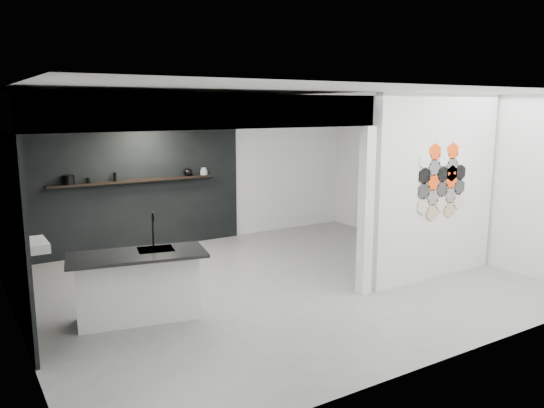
{
  "coord_description": "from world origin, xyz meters",
  "views": [
    {
      "loc": [
        -4.08,
        -6.42,
        2.59
      ],
      "look_at": [
        0.1,
        0.3,
        1.15
      ],
      "focal_mm": 35.0,
      "sensor_mm": 36.0,
      "label": 1
    }
  ],
  "objects": [
    {
      "name": "floor",
      "position": [
        0.0,
        0.0,
        -0.01
      ],
      "size": [
        7.0,
        6.0,
        0.01
      ],
      "primitive_type": "cube",
      "color": "slate"
    },
    {
      "name": "wall_basin",
      "position": [
        -3.24,
        0.8,
        0.85
      ],
      "size": [
        0.4,
        0.6,
        0.12
      ],
      "primitive_type": "cube",
      "color": "silver",
      "rests_on": "bay_clad_left"
    },
    {
      "name": "bay_clad_back",
      "position": [
        -1.3,
        2.97,
        1.18
      ],
      "size": [
        4.4,
        0.04,
        2.35
      ],
      "primitive_type": "cube",
      "color": "black",
      "rests_on": "floor"
    },
    {
      "name": "corner_column",
      "position": [
        0.82,
        -1.0,
        1.18
      ],
      "size": [
        0.16,
        0.16,
        2.35
      ],
      "primitive_type": "cube",
      "color": "silver",
      "rests_on": "floor"
    },
    {
      "name": "hex_tile_cluster",
      "position": [
        2.26,
        -1.09,
        1.5
      ],
      "size": [
        1.04,
        0.02,
        1.16
      ],
      "color": "beige",
      "rests_on": "partition_panel"
    },
    {
      "name": "kitchen_island",
      "position": [
        -2.19,
        -0.26,
        0.44
      ],
      "size": [
        1.74,
        1.04,
        1.31
      ],
      "rotation": [
        0.0,
        0.0,
        -0.21
      ],
      "color": "silver",
      "rests_on": "floor"
    },
    {
      "name": "kettle",
      "position": [
        -0.18,
        2.87,
        1.39
      ],
      "size": [
        0.19,
        0.19,
        0.15
      ],
      "primitive_type": "ellipsoid",
      "rotation": [
        0.0,
        0.0,
        0.11
      ],
      "color": "black",
      "rests_on": "display_shelf"
    },
    {
      "name": "display_shelf",
      "position": [
        -1.2,
        2.87,
        1.3
      ],
      "size": [
        3.0,
        0.15,
        0.04
      ],
      "primitive_type": "cube",
      "color": "black",
      "rests_on": "bay_clad_back"
    },
    {
      "name": "bottle_dark",
      "position": [
        -1.55,
        2.87,
        1.4
      ],
      "size": [
        0.08,
        0.08,
        0.15
      ],
      "primitive_type": "cylinder",
      "rotation": [
        0.0,
        0.0,
        0.42
      ],
      "color": "black",
      "rests_on": "display_shelf"
    },
    {
      "name": "partition_panel",
      "position": [
        2.23,
        -1.0,
        1.4
      ],
      "size": [
        2.45,
        0.15,
        2.8
      ],
      "primitive_type": "cube",
      "color": "silver",
      "rests_on": "floor"
    },
    {
      "name": "fascia_beam",
      "position": [
        -1.3,
        -0.92,
        2.55
      ],
      "size": [
        4.4,
        0.16,
        0.4
      ],
      "primitive_type": "cube",
      "color": "silver",
      "rests_on": "corner_column"
    },
    {
      "name": "glass_bowl",
      "position": [
        0.15,
        2.87,
        1.37
      ],
      "size": [
        0.14,
        0.14,
        0.1
      ],
      "primitive_type": "cylinder",
      "rotation": [
        0.0,
        0.0,
        0.0
      ],
      "color": "gray",
      "rests_on": "display_shelf"
    },
    {
      "name": "bay_clad_left",
      "position": [
        -3.47,
        1.0,
        1.18
      ],
      "size": [
        0.04,
        4.0,
        2.35
      ],
      "primitive_type": "cube",
      "color": "black",
      "rests_on": "floor"
    },
    {
      "name": "bulkhead",
      "position": [
        -1.3,
        1.0,
        2.55
      ],
      "size": [
        4.4,
        4.0,
        0.4
      ],
      "primitive_type": "cube",
      "color": "silver",
      "rests_on": "corner_column"
    },
    {
      "name": "glass_vase",
      "position": [
        0.15,
        2.87,
        1.39
      ],
      "size": [
        0.11,
        0.11,
        0.14
      ],
      "primitive_type": "cylinder",
      "rotation": [
        0.0,
        0.0,
        -0.11
      ],
      "color": "gray",
      "rests_on": "display_shelf"
    },
    {
      "name": "stockpot",
      "position": [
        -2.33,
        2.87,
        1.4
      ],
      "size": [
        0.21,
        0.21,
        0.16
      ],
      "primitive_type": "cylinder",
      "rotation": [
        0.0,
        0.0,
        0.1
      ],
      "color": "black",
      "rests_on": "display_shelf"
    },
    {
      "name": "utensil_cup",
      "position": [
        -2.01,
        2.87,
        1.36
      ],
      "size": [
        0.09,
        0.09,
        0.09
      ],
      "primitive_type": "cylinder",
      "rotation": [
        0.0,
        0.0,
        -0.34
      ],
      "color": "black",
      "rests_on": "display_shelf"
    }
  ]
}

